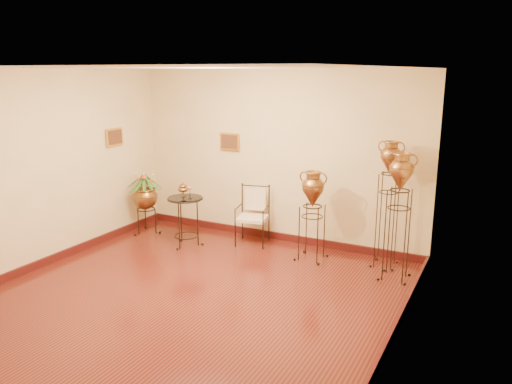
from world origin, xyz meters
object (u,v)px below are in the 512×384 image
at_px(planter_urn, 145,194).
at_px(side_table, 186,220).
at_px(amphora_mid, 398,216).
at_px(amphora_tall, 388,203).
at_px(armchair, 252,216).

xyz_separation_m(planter_urn, side_table, (1.00, -0.23, -0.27)).
bearing_deg(side_table, amphora_mid, 3.56).
relative_size(amphora_tall, planter_urn, 1.50).
bearing_deg(planter_urn, side_table, -12.93).
bearing_deg(amphora_mid, armchair, 171.48).
height_order(planter_urn, side_table, planter_urn).
bearing_deg(armchair, side_table, -161.41).
xyz_separation_m(amphora_mid, planter_urn, (-4.30, 0.03, -0.20)).
relative_size(planter_urn, armchair, 1.30).
height_order(amphora_tall, amphora_mid, amphora_tall).
height_order(armchair, side_table, side_table).
height_order(amphora_tall, side_table, amphora_tall).
xyz_separation_m(armchair, side_table, (-0.92, -0.56, -0.05)).
distance_m(planter_urn, side_table, 1.06).
bearing_deg(planter_urn, armchair, 9.78).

